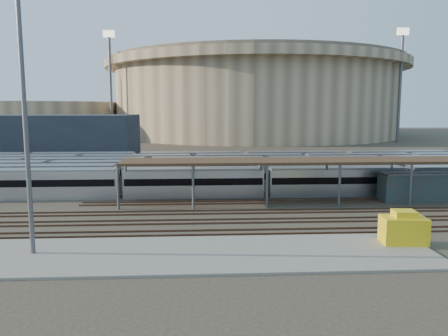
% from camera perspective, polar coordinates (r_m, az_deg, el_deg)
% --- Properties ---
extents(ground, '(420.00, 420.00, 0.00)m').
position_cam_1_polar(ground, '(49.63, -4.71, -5.63)').
color(ground, '#383026').
rests_on(ground, ground).
extents(apron, '(50.00, 9.00, 0.20)m').
position_cam_1_polar(apron, '(35.74, -13.57, -11.03)').
color(apron, gray).
rests_on(apron, ground).
extents(subway_trains, '(131.71, 23.90, 3.60)m').
position_cam_1_polar(subway_trains, '(67.60, -6.85, -0.51)').
color(subway_trains, silver).
rests_on(subway_trains, ground).
extents(inspection_shed, '(60.30, 6.00, 5.30)m').
position_cam_1_polar(inspection_shed, '(56.54, 18.24, 0.79)').
color(inspection_shed, '#57565B').
rests_on(inspection_shed, ground).
extents(empty_tracks, '(170.00, 9.62, 0.18)m').
position_cam_1_polar(empty_tracks, '(44.76, -4.89, -7.00)').
color(empty_tracks, '#4C3323').
rests_on(empty_tracks, ground).
extents(stadium, '(124.00, 124.00, 32.50)m').
position_cam_1_polar(stadium, '(189.79, 4.06, 9.28)').
color(stadium, tan).
rests_on(stadium, ground).
extents(secondary_arena, '(56.00, 56.00, 14.00)m').
position_cam_1_polar(secondary_arena, '(188.60, -22.26, 5.85)').
color(secondary_arena, tan).
rests_on(secondary_arena, ground).
extents(service_building, '(42.00, 20.00, 10.00)m').
position_cam_1_polar(service_building, '(109.69, -22.57, 3.80)').
color(service_building, '#1E232D').
rests_on(service_building, ground).
extents(floodlight_0, '(4.00, 1.00, 38.40)m').
position_cam_1_polar(floodlight_0, '(161.61, -14.60, 10.79)').
color(floodlight_0, '#57565B').
rests_on(floodlight_0, ground).
extents(floodlight_2, '(4.00, 1.00, 38.40)m').
position_cam_1_polar(floodlight_2, '(163.60, 22.04, 10.44)').
color(floodlight_2, '#57565B').
rests_on(floodlight_2, ground).
extents(floodlight_3, '(4.00, 1.00, 38.40)m').
position_cam_1_polar(floodlight_3, '(208.77, -6.36, 10.26)').
color(floodlight_3, '#57565B').
rests_on(floodlight_3, ground).
extents(teal_boxcar, '(14.57, 3.02, 3.39)m').
position_cam_1_polar(teal_boxcar, '(60.91, 26.15, -2.27)').
color(teal_boxcar, '#1D3E49').
rests_on(teal_boxcar, ground).
extents(yard_light_pole, '(0.80, 0.36, 20.07)m').
position_cam_1_polar(yard_light_pole, '(36.40, -24.52, 5.25)').
color(yard_light_pole, '#57565B').
rests_on(yard_light_pole, apron).
extents(yellow_equipment, '(3.79, 2.57, 2.25)m').
position_cam_1_polar(yellow_equipment, '(40.11, 22.39, -7.50)').
color(yellow_equipment, yellow).
rests_on(yellow_equipment, apron).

